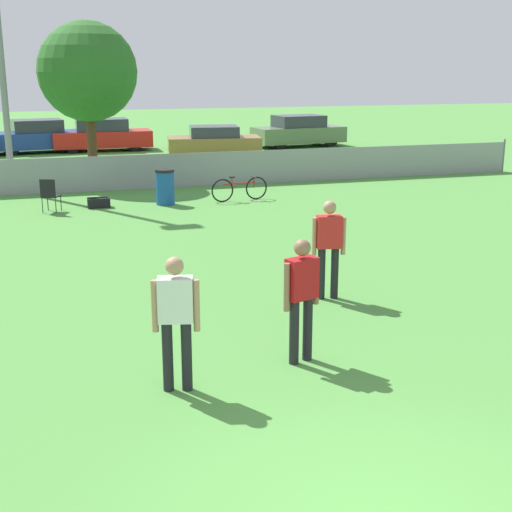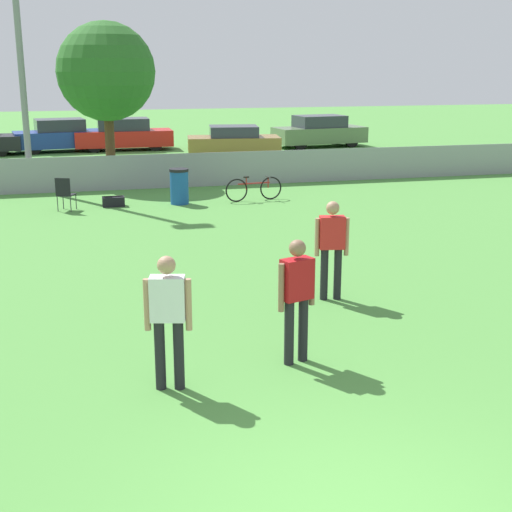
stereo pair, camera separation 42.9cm
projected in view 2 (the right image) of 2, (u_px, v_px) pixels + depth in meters
fence_backline at (144, 172)px, 22.77m from camera, size 27.79×0.07×1.21m
light_pole at (16, 1)px, 21.29m from camera, size 0.90×0.36×9.82m
tree_near_pole at (106, 72)px, 23.51m from camera, size 3.25×3.25×5.27m
player_receiver_white at (168, 313)px, 8.54m from camera, size 0.56×0.31×1.69m
player_defender_red at (332, 243)px, 11.88m from camera, size 0.57×0.29×1.69m
player_thrower_red at (297, 292)px, 9.31m from camera, size 0.55×0.34×1.69m
frisbee_disc at (169, 290)px, 12.57m from camera, size 0.29×0.29×0.03m
folding_chair_sideline at (65, 192)px, 19.31m from camera, size 0.55×0.55×0.92m
bicycle_sideline at (254, 189)px, 20.82m from camera, size 1.75×0.44×0.73m
trash_bin at (179, 186)px, 20.31m from camera, size 0.55×0.55×1.01m
gear_bag_sideline at (113, 202)px, 20.04m from camera, size 0.61×0.34×0.30m
parked_car_blue at (60, 136)px, 32.58m from camera, size 4.31×2.34×1.47m
parked_car_red at (123, 135)px, 33.12m from camera, size 4.45×1.72×1.47m
parked_car_tan at (234, 141)px, 30.96m from camera, size 4.18×2.38×1.30m
parked_car_olive at (319, 132)px, 34.43m from camera, size 4.58×2.32×1.50m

